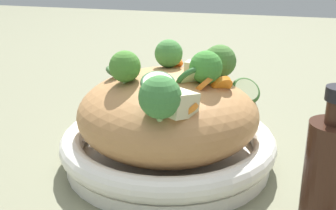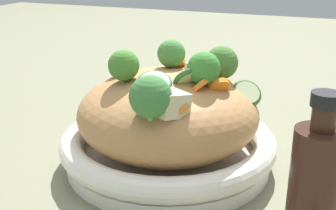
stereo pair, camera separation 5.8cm
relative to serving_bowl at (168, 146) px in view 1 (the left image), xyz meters
name	(u,v)px [view 1 (the left image)]	position (x,y,z in m)	size (l,w,h in m)	color
ground_plane	(168,163)	(0.00, 0.00, -0.03)	(3.00, 3.00, 0.00)	#727359
serving_bowl	(168,146)	(0.00, 0.00, 0.00)	(0.30, 0.30, 0.05)	white
noodle_heap	(168,113)	(0.00, 0.00, 0.05)	(0.24, 0.24, 0.11)	#B6804D
broccoli_florets	(183,70)	(0.01, 0.02, 0.12)	(0.21, 0.16, 0.07)	#A0BF7A
carrot_coins	(197,82)	(0.01, 0.04, 0.10)	(0.16, 0.11, 0.04)	orange
zucchini_slices	(178,81)	(0.01, 0.02, 0.10)	(0.12, 0.22, 0.06)	beige
chicken_chunks	(186,90)	(0.04, 0.03, 0.10)	(0.15, 0.05, 0.04)	beige
soy_sauce_bottle	(328,179)	(0.12, 0.20, 0.04)	(0.05, 0.05, 0.17)	#381E14
chopsticks_pair	(163,92)	(-0.30, -0.10, -0.02)	(0.12, 0.20, 0.01)	red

